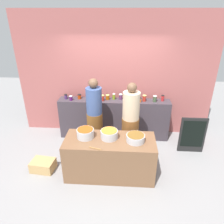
% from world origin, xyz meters
% --- Properties ---
extents(ground, '(12.00, 12.00, 0.00)m').
position_xyz_m(ground, '(0.00, 0.00, 0.00)').
color(ground, gray).
extents(storefront_wall, '(4.80, 0.12, 3.00)m').
position_xyz_m(storefront_wall, '(0.00, 1.45, 1.50)').
color(storefront_wall, '#A45754').
rests_on(storefront_wall, ground).
extents(display_shelf, '(2.70, 0.36, 1.00)m').
position_xyz_m(display_shelf, '(0.00, 1.10, 0.50)').
color(display_shelf, '#3C343C').
rests_on(display_shelf, ground).
extents(prep_table, '(1.70, 0.70, 0.79)m').
position_xyz_m(prep_table, '(0.00, -0.30, 0.40)').
color(prep_table, brown).
rests_on(prep_table, ground).
extents(preserve_jar_0, '(0.08, 0.08, 0.12)m').
position_xyz_m(preserve_jar_0, '(-1.18, 1.11, 1.06)').
color(preserve_jar_0, '#44275B').
rests_on(preserve_jar_0, display_shelf).
extents(preserve_jar_1, '(0.08, 0.08, 0.11)m').
position_xyz_m(preserve_jar_1, '(-1.03, 1.03, 1.06)').
color(preserve_jar_1, '#511559').
rests_on(preserve_jar_1, display_shelf).
extents(preserve_jar_2, '(0.09, 0.09, 0.11)m').
position_xyz_m(preserve_jar_2, '(-0.85, 1.14, 1.06)').
color(preserve_jar_2, '#A9340D').
rests_on(preserve_jar_2, display_shelf).
extents(preserve_jar_3, '(0.08, 0.08, 0.13)m').
position_xyz_m(preserve_jar_3, '(-0.57, 1.07, 1.07)').
color(preserve_jar_3, yellow).
rests_on(preserve_jar_3, display_shelf).
extents(preserve_jar_4, '(0.08, 0.08, 0.13)m').
position_xyz_m(preserve_jar_4, '(-0.46, 1.15, 1.07)').
color(preserve_jar_4, '#581C54').
rests_on(preserve_jar_4, display_shelf).
extents(preserve_jar_5, '(0.07, 0.07, 0.14)m').
position_xyz_m(preserve_jar_5, '(-0.27, 1.05, 1.07)').
color(preserve_jar_5, '#A6271C').
rests_on(preserve_jar_5, display_shelf).
extents(preserve_jar_6, '(0.09, 0.09, 0.12)m').
position_xyz_m(preserve_jar_6, '(-0.16, 1.14, 1.06)').
color(preserve_jar_6, '#9A490A').
rests_on(preserve_jar_6, display_shelf).
extents(preserve_jar_7, '(0.07, 0.07, 0.14)m').
position_xyz_m(preserve_jar_7, '(-0.01, 1.16, 1.08)').
color(preserve_jar_7, olive).
rests_on(preserve_jar_7, display_shelf).
extents(preserve_jar_8, '(0.09, 0.09, 0.13)m').
position_xyz_m(preserve_jar_8, '(0.16, 1.17, 1.07)').
color(preserve_jar_8, '#592D54').
rests_on(preserve_jar_8, display_shelf).
extents(preserve_jar_9, '(0.08, 0.08, 0.11)m').
position_xyz_m(preserve_jar_9, '(0.32, 1.16, 1.06)').
color(preserve_jar_9, gold).
rests_on(preserve_jar_9, display_shelf).
extents(preserve_jar_10, '(0.07, 0.07, 0.12)m').
position_xyz_m(preserve_jar_10, '(0.47, 1.09, 1.06)').
color(preserve_jar_10, '#2C4734').
rests_on(preserve_jar_10, display_shelf).
extents(preserve_jar_11, '(0.08, 0.08, 0.10)m').
position_xyz_m(preserve_jar_11, '(0.61, 1.04, 1.05)').
color(preserve_jar_11, '#D45F1B').
rests_on(preserve_jar_11, display_shelf).
extents(preserve_jar_12, '(0.09, 0.09, 0.15)m').
position_xyz_m(preserve_jar_12, '(0.72, 1.10, 1.08)').
color(preserve_jar_12, '#A52A1D').
rests_on(preserve_jar_12, display_shelf).
extents(preserve_jar_13, '(0.09, 0.09, 0.14)m').
position_xyz_m(preserve_jar_13, '(0.96, 1.08, 1.08)').
color(preserve_jar_13, '#3B4F33').
rests_on(preserve_jar_13, display_shelf).
extents(preserve_jar_14, '(0.07, 0.07, 0.14)m').
position_xyz_m(preserve_jar_14, '(1.15, 1.13, 1.07)').
color(preserve_jar_14, red).
rests_on(preserve_jar_14, display_shelf).
extents(cooking_pot_left, '(0.32, 0.32, 0.17)m').
position_xyz_m(cooking_pot_left, '(-0.46, -0.24, 0.88)').
color(cooking_pot_left, '#B7B7BC').
rests_on(cooking_pot_left, prep_table).
extents(cooking_pot_center, '(0.32, 0.32, 0.16)m').
position_xyz_m(cooking_pot_center, '(-0.01, -0.24, 0.87)').
color(cooking_pot_center, '#B7B7BC').
rests_on(cooking_pot_center, prep_table).
extents(cooking_pot_right, '(0.34, 0.34, 0.14)m').
position_xyz_m(cooking_pot_right, '(0.47, -0.31, 0.86)').
color(cooking_pot_right, '#B7B7BC').
rests_on(cooking_pot_right, prep_table).
extents(wooden_spoon, '(0.22, 0.08, 0.02)m').
position_xyz_m(wooden_spoon, '(-0.23, -0.60, 0.80)').
color(wooden_spoon, '#9E703D').
rests_on(wooden_spoon, prep_table).
extents(cook_with_tongs, '(0.35, 0.35, 1.72)m').
position_xyz_m(cook_with_tongs, '(-0.39, 0.48, 0.78)').
color(cook_with_tongs, brown).
rests_on(cook_with_tongs, ground).
extents(cook_in_cap, '(0.36, 0.36, 1.71)m').
position_xyz_m(cook_in_cap, '(0.39, 0.31, 0.77)').
color(cook_in_cap, brown).
rests_on(cook_in_cap, ground).
extents(bread_crate, '(0.49, 0.38, 0.22)m').
position_xyz_m(bread_crate, '(-1.37, -0.29, 0.11)').
color(bread_crate, tan).
rests_on(bread_crate, ground).
extents(chalkboard_sign, '(0.57, 0.05, 0.86)m').
position_xyz_m(chalkboard_sign, '(1.79, 0.55, 0.44)').
color(chalkboard_sign, black).
rests_on(chalkboard_sign, ground).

